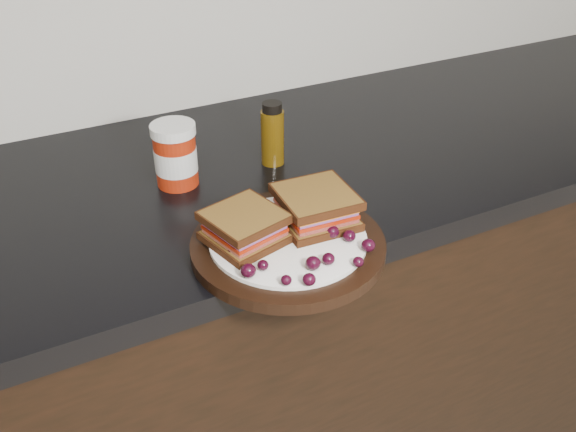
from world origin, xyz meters
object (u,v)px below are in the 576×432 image
plate (288,246)px  condiment_jar (175,155)px  sandwich_left (245,227)px  oil_bottle (272,134)px

plate → condiment_jar: 0.27m
sandwich_left → oil_bottle: bearing=41.6°
plate → sandwich_left: sandwich_left is taller
plate → oil_bottle: 0.28m
plate → condiment_jar: condiment_jar is taller
sandwich_left → oil_bottle: oil_bottle is taller
plate → condiment_jar: (-0.08, 0.26, 0.05)m
plate → sandwich_left: 0.07m
sandwich_left → plate: bearing=-34.6°
plate → oil_bottle: bearing=68.9°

